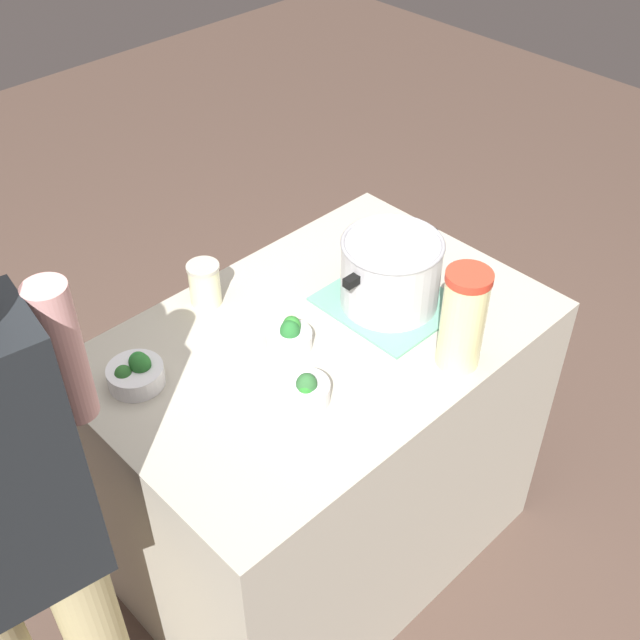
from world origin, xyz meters
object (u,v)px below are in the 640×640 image
(cooking_pot, at_px, (391,271))
(broccoli_bowl_back, at_px, (290,336))
(person_cook, at_px, (9,550))
(mason_jar, at_px, (205,284))
(lemonade_pitcher, at_px, (463,319))
(broccoli_bowl_center, at_px, (304,391))
(broccoli_bowl_front, at_px, (136,373))

(cooking_pot, xyz_separation_m, broccoli_bowl_back, (0.30, -0.06, -0.08))
(person_cook, bearing_deg, mason_jar, -155.70)
(lemonade_pitcher, relative_size, broccoli_bowl_center, 2.20)
(broccoli_bowl_center, xyz_separation_m, broccoli_bowl_back, (-0.10, -0.16, 0.00))
(lemonade_pitcher, distance_m, broccoli_bowl_back, 0.43)
(cooking_pot, distance_m, mason_jar, 0.49)
(person_cook, bearing_deg, broccoli_bowl_center, 171.16)
(broccoli_bowl_center, height_order, person_cook, person_cook)
(cooking_pot, relative_size, lemonade_pitcher, 1.24)
(mason_jar, distance_m, person_cook, 0.83)
(cooking_pot, distance_m, lemonade_pitcher, 0.27)
(broccoli_bowl_back, bearing_deg, mason_jar, -81.48)
(lemonade_pitcher, bearing_deg, broccoli_bowl_front, -38.42)
(mason_jar, distance_m, broccoli_bowl_back, 0.29)
(broccoli_bowl_front, distance_m, broccoli_bowl_back, 0.38)
(person_cook, bearing_deg, broccoli_bowl_back, -176.13)
(cooking_pot, xyz_separation_m, mason_jar, (0.35, -0.34, -0.05))
(broccoli_bowl_center, bearing_deg, cooking_pot, -165.76)
(broccoli_bowl_front, bearing_deg, broccoli_bowl_back, 155.90)
(mason_jar, xyz_separation_m, person_cook, (0.75, 0.34, -0.06))
(mason_jar, relative_size, broccoli_bowl_front, 0.89)
(broccoli_bowl_center, xyz_separation_m, person_cook, (0.69, -0.11, -0.03))
(broccoli_bowl_front, bearing_deg, mason_jar, -157.29)
(cooking_pot, height_order, person_cook, person_cook)
(mason_jar, xyz_separation_m, broccoli_bowl_front, (0.31, 0.13, -0.03))
(cooking_pot, relative_size, broccoli_bowl_front, 2.47)
(cooking_pot, bearing_deg, broccoli_bowl_back, -10.95)
(broccoli_bowl_front, height_order, broccoli_bowl_center, broccoli_bowl_front)
(lemonade_pitcher, bearing_deg, mason_jar, -63.80)
(broccoli_bowl_back, relative_size, person_cook, 0.07)
(mason_jar, height_order, broccoli_bowl_center, mason_jar)
(cooking_pot, bearing_deg, broccoli_bowl_center, 14.24)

